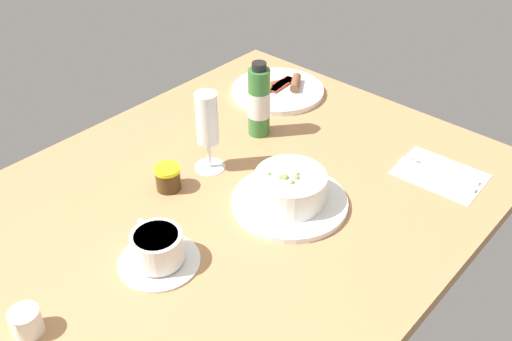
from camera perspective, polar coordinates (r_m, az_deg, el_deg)
ground_plane at (r=111.99cm, az=-2.80°, el=-3.50°), size 110.00×84.00×3.00cm
porridge_bowl at (r=107.90cm, az=3.42°, el=-2.06°), size 22.30×22.30×7.80cm
cutlery_setting at (r=123.23cm, az=17.76°, el=-0.21°), size 13.41×17.77×0.90cm
coffee_cup at (r=97.81cm, az=-9.81°, el=-7.79°), size 14.04×14.08×6.29cm
creamer_jug at (r=93.60cm, az=-22.02°, el=-13.86°), size 5.36×4.83×4.94cm
wine_glass at (r=113.70cm, az=-4.89°, el=4.75°), size 6.48×6.48×17.42cm
jam_jar at (r=113.52cm, az=-8.79°, el=-0.72°), size 5.18×5.18×5.04cm
sauce_bottle_green at (r=126.22cm, az=0.30°, el=6.89°), size 4.97×4.97×17.45cm
breakfast_plate at (r=146.15cm, az=2.13°, el=8.07°), size 23.38×23.38×3.70cm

